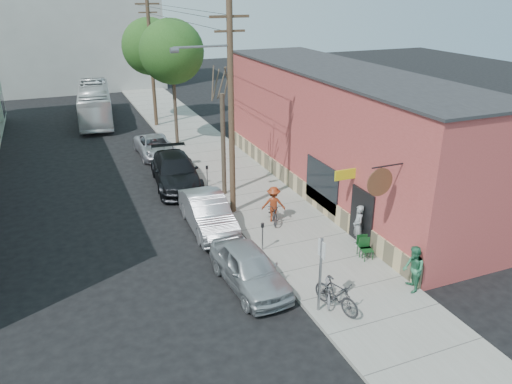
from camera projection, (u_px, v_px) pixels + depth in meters
name	position (u px, v px, depth m)	size (l,w,h in m)	color
ground	(212.00, 263.00, 20.55)	(120.00, 120.00, 0.00)	black
sidewalk	(223.00, 166.00, 31.41)	(4.50, 58.00, 0.15)	gray
cafe_building	(342.00, 132.00, 26.72)	(6.60, 20.20, 6.61)	#AF4341
end_cap_building	(72.00, 32.00, 53.42)	(18.00, 8.00, 12.00)	#ADADA8
sign_post	(321.00, 268.00, 16.67)	(0.07, 0.45, 2.80)	slate
parking_meter_near	(263.00, 232.00, 20.97)	(0.14, 0.14, 1.24)	slate
parking_meter_far	(207.00, 173.00, 27.65)	(0.14, 0.14, 1.24)	slate
utility_pole_near	(230.00, 107.00, 22.91)	(3.57, 0.28, 10.00)	#503A28
utility_pole_far	(151.00, 59.00, 38.44)	(1.80, 0.28, 10.00)	#503A28
tree_bare	(223.00, 145.00, 26.02)	(0.24, 0.24, 5.43)	#44392C
tree_leafy_mid	(172.00, 52.00, 33.49)	(4.34, 4.34, 8.51)	#44392C
tree_leafy_far	(150.00, 47.00, 39.94)	(4.52, 4.52, 8.20)	#44392C
patio_chair_a	(367.00, 249.00, 20.40)	(0.50, 0.50, 0.88)	#103C19
patio_chair_b	(364.00, 246.00, 20.65)	(0.50, 0.50, 0.88)	#103C19
patron_grey	(358.00, 226.00, 21.33)	(0.67, 0.44, 1.84)	gray
patron_green	(413.00, 269.00, 18.11)	(0.87, 0.68, 1.78)	#307952
cyclist	(274.00, 204.00, 23.57)	(1.12, 0.65, 1.74)	maroon
cyclist_bike	(273.00, 211.00, 23.71)	(0.67, 1.91, 1.01)	black
parked_bike_a	(336.00, 295.00, 17.12)	(0.56, 1.97, 1.18)	black
parked_bike_b	(328.00, 289.00, 17.72)	(0.59, 1.70, 0.89)	slate
car_0	(249.00, 268.00, 18.71)	(1.82, 4.52, 1.54)	#B4B8BC
car_1	(208.00, 213.00, 23.16)	(1.72, 4.92, 1.62)	#AAACB2
car_2	(176.00, 171.00, 28.19)	(2.41, 5.94, 1.72)	black
car_3	(155.00, 146.00, 33.27)	(2.18, 4.74, 1.32)	#BABBC3
bus	(95.00, 103.00, 41.70)	(2.48, 10.59, 2.95)	white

